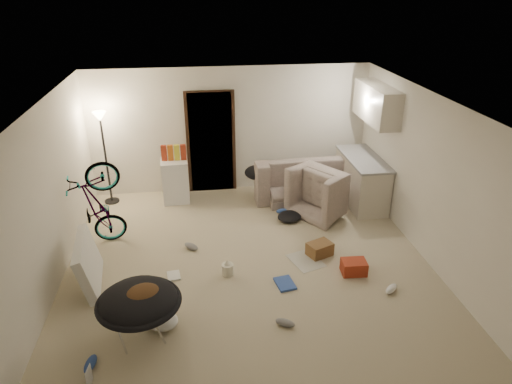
{
  "coord_description": "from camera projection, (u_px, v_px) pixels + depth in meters",
  "views": [
    {
      "loc": [
        -0.7,
        -5.7,
        4.0
      ],
      "look_at": [
        0.18,
        0.6,
        1.0
      ],
      "focal_mm": 32.0,
      "sensor_mm": 36.0,
      "label": 1
    }
  ],
  "objects": [
    {
      "name": "floor",
      "position": [
        250.0,
        270.0,
        6.9
      ],
      "size": [
        5.5,
        6.0,
        0.02
      ],
      "primitive_type": "cube",
      "color": "#BAAD8F",
      "rests_on": "ground"
    },
    {
      "name": "ceiling",
      "position": [
        249.0,
        106.0,
        5.83
      ],
      "size": [
        5.5,
        6.0,
        0.02
      ],
      "primitive_type": "cube",
      "color": "white",
      "rests_on": "wall_back"
    },
    {
      "name": "wall_back",
      "position": [
        231.0,
        130.0,
        9.07
      ],
      "size": [
        5.5,
        0.02,
        2.5
      ],
      "primitive_type": "cube",
      "color": "silver",
      "rests_on": "floor"
    },
    {
      "name": "wall_front",
      "position": [
        296.0,
        354.0,
        3.67
      ],
      "size": [
        5.5,
        0.02,
        2.5
      ],
      "primitive_type": "cube",
      "color": "silver",
      "rests_on": "floor"
    },
    {
      "name": "wall_left",
      "position": [
        42.0,
        207.0,
        6.03
      ],
      "size": [
        0.02,
        6.0,
        2.5
      ],
      "primitive_type": "cube",
      "color": "silver",
      "rests_on": "floor"
    },
    {
      "name": "wall_right",
      "position": [
        435.0,
        184.0,
        6.71
      ],
      "size": [
        0.02,
        6.0,
        2.5
      ],
      "primitive_type": "cube",
      "color": "silver",
      "rests_on": "floor"
    },
    {
      "name": "doorway",
      "position": [
        211.0,
        143.0,
        9.08
      ],
      "size": [
        0.85,
        0.1,
        2.04
      ],
      "primitive_type": "cube",
      "color": "black",
      "rests_on": "floor"
    },
    {
      "name": "door_trim",
      "position": [
        211.0,
        143.0,
        9.05
      ],
      "size": [
        0.97,
        0.04,
        2.1
      ],
      "primitive_type": "cube",
      "color": "black",
      "rests_on": "floor"
    },
    {
      "name": "floor_lamp",
      "position": [
        103.0,
        138.0,
        8.42
      ],
      "size": [
        0.28,
        0.28,
        1.81
      ],
      "color": "black",
      "rests_on": "floor"
    },
    {
      "name": "kitchen_counter",
      "position": [
        361.0,
        181.0,
        8.81
      ],
      "size": [
        0.6,
        1.5,
        0.88
      ],
      "primitive_type": "cube",
      "color": "beige",
      "rests_on": "floor"
    },
    {
      "name": "counter_top",
      "position": [
        364.0,
        159.0,
        8.61
      ],
      "size": [
        0.64,
        1.54,
        0.04
      ],
      "primitive_type": "cube",
      "color": "gray",
      "rests_on": "kitchen_counter"
    },
    {
      "name": "kitchen_uppers",
      "position": [
        377.0,
        104.0,
        8.18
      ],
      "size": [
        0.38,
        1.4,
        0.65
      ],
      "primitive_type": "cube",
      "color": "beige",
      "rests_on": "wall_right"
    },
    {
      "name": "sofa",
      "position": [
        306.0,
        181.0,
        9.14
      ],
      "size": [
        2.14,
        0.9,
        0.62
      ],
      "primitive_type": "imported",
      "rotation": [
        0.0,
        0.0,
        3.18
      ],
      "color": "#3F473E",
      "rests_on": "floor"
    },
    {
      "name": "armchair",
      "position": [
        328.0,
        194.0,
        8.51
      ],
      "size": [
        1.31,
        1.34,
        0.66
      ],
      "primitive_type": "imported",
      "rotation": [
        0.0,
        0.0,
        2.19
      ],
      "color": "#3F473E",
      "rests_on": "floor"
    },
    {
      "name": "bicycle",
      "position": [
        101.0,
        223.0,
        7.36
      ],
      "size": [
        1.62,
        0.92,
        0.88
      ],
      "primitive_type": "imported",
      "rotation": [
        0.0,
        -0.17,
        1.74
      ],
      "color": "black",
      "rests_on": "floor"
    },
    {
      "name": "mini_fridge",
      "position": [
        175.0,
        181.0,
        8.86
      ],
      "size": [
        0.52,
        0.52,
        0.84
      ],
      "primitive_type": "cube",
      "rotation": [
        0.0,
        0.0,
        0.05
      ],
      "color": "white",
      "rests_on": "floor"
    },
    {
      "name": "snack_box_0",
      "position": [
        164.0,
        153.0,
        8.6
      ],
      "size": [
        0.11,
        0.08,
        0.3
      ],
      "primitive_type": "cube",
      "rotation": [
        0.0,
        0.0,
        -0.16
      ],
      "color": "#9B2D17",
      "rests_on": "mini_fridge"
    },
    {
      "name": "snack_box_1",
      "position": [
        170.0,
        153.0,
        8.61
      ],
      "size": [
        0.1,
        0.07,
        0.3
      ],
      "primitive_type": "cube",
      "rotation": [
        0.0,
        0.0,
        -0.04
      ],
      "color": "#CB6019",
      "rests_on": "mini_fridge"
    },
    {
      "name": "snack_box_2",
      "position": [
        177.0,
        152.0,
        8.63
      ],
      "size": [
        0.1,
        0.07,
        0.3
      ],
      "primitive_type": "cube",
      "rotation": [
        0.0,
        0.0,
        -0.02
      ],
      "color": "gold",
      "rests_on": "mini_fridge"
    },
    {
      "name": "snack_box_3",
      "position": [
        183.0,
        152.0,
        8.64
      ],
      "size": [
        0.11,
        0.08,
        0.3
      ],
      "primitive_type": "cube",
      "rotation": [
        0.0,
        0.0,
        0.13
      ],
      "color": "#9B2D17",
      "rests_on": "mini_fridge"
    },
    {
      "name": "saucer_chair",
      "position": [
        140.0,
        308.0,
        5.43
      ],
      "size": [
        1.01,
        1.01,
        0.72
      ],
      "color": "silver",
      "rests_on": "floor"
    },
    {
      "name": "hoodie",
      "position": [
        142.0,
        296.0,
        5.32
      ],
      "size": [
        0.61,
        0.57,
        0.22
      ],
      "primitive_type": "ellipsoid",
      "rotation": [
        0.0,
        0.0,
        0.46
      ],
      "color": "#492E19",
      "rests_on": "saucer_chair"
    },
    {
      "name": "sofa_drape",
      "position": [
        259.0,
        172.0,
        8.93
      ],
      "size": [
        0.62,
        0.53,
        0.28
      ],
      "primitive_type": "ellipsoid",
      "rotation": [
        0.0,
        0.0,
        -0.14
      ],
      "color": "black",
      "rests_on": "sofa"
    },
    {
      "name": "tv_box",
      "position": [
        88.0,
        263.0,
        6.42
      ],
      "size": [
        0.4,
        1.1,
        0.72
      ],
      "primitive_type": "cube",
      "rotation": [
        0.0,
        -0.21,
        0.12
      ],
      "color": "silver",
      "rests_on": "floor"
    },
    {
      "name": "drink_case_a",
      "position": [
        320.0,
        249.0,
        7.21
      ],
      "size": [
        0.45,
        0.39,
        0.21
      ],
      "primitive_type": "cube",
      "rotation": [
        0.0,
        0.0,
        0.41
      ],
      "color": "brown",
      "rests_on": "floor"
    },
    {
      "name": "drink_case_b",
      "position": [
        354.0,
        267.0,
        6.77
      ],
      "size": [
        0.38,
        0.29,
        0.21
      ],
      "primitive_type": "cube",
      "rotation": [
        0.0,
        0.0,
        -0.06
      ],
      "color": "#9B2D17",
      "rests_on": "floor"
    },
    {
      "name": "juicer",
      "position": [
        228.0,
        269.0,
        6.73
      ],
      "size": [
        0.18,
        0.18,
        0.25
      ],
      "color": "beige",
      "rests_on": "floor"
    },
    {
      "name": "newspaper",
      "position": [
        306.0,
        261.0,
        7.1
      ],
      "size": [
        0.58,
        0.66,
        0.01
      ],
      "primitive_type": "cube",
      "rotation": [
        0.0,
        0.0,
        0.32
      ],
      "color": "#B8B5A9",
      "rests_on": "floor"
    },
    {
      "name": "book_blue",
      "position": [
        285.0,
        283.0,
        6.55
      ],
      "size": [
        0.3,
        0.37,
        0.03
      ],
      "primitive_type": "cube",
      "rotation": [
        0.0,
        0.0,
        0.17
      ],
      "color": "#2C4A9F",
      "rests_on": "floor"
    },
    {
      "name": "book_white",
      "position": [
        174.0,
        276.0,
        6.73
      ],
      "size": [
        0.22,
        0.26,
        0.02
      ],
      "primitive_type": "cube",
      "rotation": [
        0.0,
        0.0,
        0.13
      ],
      "color": "silver",
      "rests_on": "floor"
    },
    {
      "name": "shoe_0",
      "position": [
        283.0,
        211.0,
        8.52
      ],
      "size": [
        0.26,
        0.12,
        0.09
      ],
      "primitive_type": "ellipsoid",
      "rotation": [
        0.0,
        0.0,
        0.08
      ],
      "color": "#2C4A9F",
      "rests_on": "floor"
    },
    {
      "name": "shoe_1",
      "position": [
        191.0,
        246.0,
        7.39
      ],
      "size": [
        0.28,
        0.27,
        0.1
      ],
      "primitive_type": "ellipsoid",
      "rotation": [
        0.0,
        0.0,
        -0.76
      ],
      "color": "slate",
      "rests_on": "floor"
    },
    {
      "name": "shoe_2",
      "position": [
        90.0,
        364.0,
        5.14
      ],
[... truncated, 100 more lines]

